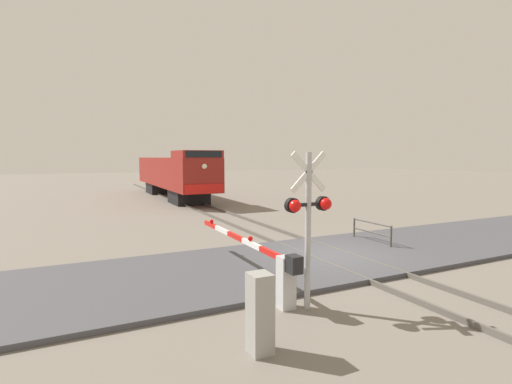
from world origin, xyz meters
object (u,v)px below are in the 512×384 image
object	(u,v)px
crossing_signal	(309,214)
crossing_gate	(269,264)
guard_railing	(372,230)
locomotive	(174,174)
utility_cabinet	(260,313)

from	to	relation	value
crossing_signal	crossing_gate	size ratio (longest dim) A/B	0.58
crossing_signal	guard_railing	world-z (taller)	crossing_signal
locomotive	crossing_gate	xyz separation A→B (m)	(-3.71, -24.51, -1.25)
crossing_signal	guard_railing	xyz separation A→B (m)	(6.02, 4.42, -1.65)
guard_railing	utility_cabinet	bearing A→B (deg)	-144.04
crossing_gate	guard_railing	bearing A→B (deg)	27.18
utility_cabinet	guard_railing	size ratio (longest dim) A/B	0.68
crossing_gate	crossing_signal	bearing A→B (deg)	-68.31
locomotive	crossing_gate	distance (m)	24.82
utility_cabinet	guard_railing	world-z (taller)	utility_cabinet
locomotive	guard_railing	world-z (taller)	locomotive
locomotive	crossing_signal	bearing A→B (deg)	-97.28
crossing_signal	crossing_gate	distance (m)	1.84
crossing_gate	guard_railing	xyz separation A→B (m)	(6.46, 3.32, -0.25)
crossing_signal	utility_cabinet	size ratio (longest dim) A/B	2.49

